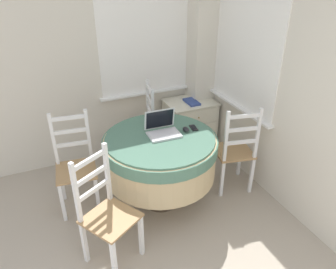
{
  "coord_description": "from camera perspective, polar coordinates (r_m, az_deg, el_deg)",
  "views": [
    {
      "loc": [
        -0.14,
        -0.23,
        2.3
      ],
      "look_at": [
        1.04,
        2.39,
        0.69
      ],
      "focal_mm": 35.0,
      "sensor_mm": 36.0,
      "label": 1
    }
  ],
  "objects": [
    {
      "name": "corner_room_shell",
      "position": [
        2.91,
        4.75,
        8.56
      ],
      "size": [
        4.27,
        5.25,
        2.55
      ],
      "color": "beige",
      "rests_on": "ground_plane"
    },
    {
      "name": "round_dining_table",
      "position": [
        3.18,
        -1.37,
        -3.39
      ],
      "size": [
        1.1,
        1.1,
        0.77
      ],
      "color": "#4C3D2D",
      "rests_on": "ground_plane"
    },
    {
      "name": "laptop",
      "position": [
        3.12,
        -0.97,
        0.95
      ],
      "size": [
        0.31,
        0.26,
        0.22
      ],
      "color": "silver",
      "rests_on": "round_dining_table"
    },
    {
      "name": "computer_mouse",
      "position": [
        3.18,
        3.13,
        0.91
      ],
      "size": [
        0.06,
        0.09,
        0.04
      ],
      "color": "black",
      "rests_on": "round_dining_table"
    },
    {
      "name": "cell_phone",
      "position": [
        3.25,
        4.48,
        1.19
      ],
      "size": [
        0.07,
        0.13,
        0.01
      ],
      "color": "black",
      "rests_on": "round_dining_table"
    },
    {
      "name": "dining_chair_near_back_window",
      "position": [
        3.93,
        -4.73,
        1.2
      ],
      "size": [
        0.45,
        0.45,
        1.0
      ],
      "color": "#A87F51",
      "rests_on": "ground_plane"
    },
    {
      "name": "dining_chair_near_right_window",
      "position": [
        3.52,
        11.57,
        -2.94
      ],
      "size": [
        0.46,
        0.46,
        1.0
      ],
      "color": "#A87F51",
      "rests_on": "ground_plane"
    },
    {
      "name": "dining_chair_camera_near",
      "position": [
        2.74,
        -10.67,
        -13.44
      ],
      "size": [
        0.52,
        0.52,
        1.0
      ],
      "color": "#A87F51",
      "rests_on": "ground_plane"
    },
    {
      "name": "dining_chair_left_flank",
      "position": [
        3.35,
        -15.8,
        -5.33
      ],
      "size": [
        0.43,
        0.43,
        1.0
      ],
      "color": "#A87F51",
      "rests_on": "ground_plane"
    },
    {
      "name": "corner_cabinet",
      "position": [
        4.3,
        3.79,
        1.77
      ],
      "size": [
        0.61,
        0.48,
        0.65
      ],
      "color": "silver",
      "rests_on": "ground_plane"
    },
    {
      "name": "book_on_cabinet",
      "position": [
        4.12,
        4.14,
        5.69
      ],
      "size": [
        0.14,
        0.24,
        0.02
      ],
      "color": "#33478C",
      "rests_on": "corner_cabinet"
    }
  ]
}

